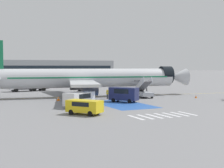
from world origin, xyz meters
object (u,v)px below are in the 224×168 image
at_px(traffic_cone_0, 196,97).
at_px(traffic_cone_1, 58,99).
at_px(service_van_3, 84,106).
at_px(fuel_tanker, 29,84).
at_px(terminal_building, 25,70).
at_px(service_van_1, 124,93).
at_px(service_van_2, 79,98).
at_px(boarding_stairs_forward, 143,92).
at_px(ground_crew_0, 118,93).
at_px(airliner, 88,78).
at_px(ground_crew_1, 107,93).

distance_m(traffic_cone_0, traffic_cone_1, 24.62).
bearing_deg(traffic_cone_0, service_van_3, -158.64).
distance_m(fuel_tanker, terminal_building, 61.38).
relative_size(service_van_3, traffic_cone_0, 8.77).
xyz_separation_m(fuel_tanker, service_van_3, (-0.41, -38.60, -0.65)).
relative_size(fuel_tanker, service_van_3, 2.09).
bearing_deg(fuel_tanker, traffic_cone_0, -148.10).
relative_size(service_van_1, service_van_3, 1.06).
distance_m(service_van_1, service_van_2, 9.08).
bearing_deg(service_van_2, boarding_stairs_forward, -93.64).
xyz_separation_m(boarding_stairs_forward, service_van_2, (-15.29, -8.06, 0.30)).
bearing_deg(boarding_stairs_forward, traffic_cone_0, -23.17).
bearing_deg(service_van_1, service_van_3, 6.37).
xyz_separation_m(service_van_2, ground_crew_0, (10.19, 8.40, -0.21)).
distance_m(service_van_2, terminal_building, 92.93).
height_order(airliner, traffic_cone_1, airliner).
distance_m(service_van_1, ground_crew_1, 5.53).
height_order(fuel_tanker, ground_crew_1, fuel_tanker).
bearing_deg(service_van_1, boarding_stairs_forward, 179.92).
bearing_deg(fuel_tanker, boarding_stairs_forward, -153.82).
distance_m(ground_crew_0, ground_crew_1, 2.03).
distance_m(service_van_3, traffic_cone_0, 26.86).
xyz_separation_m(fuel_tanker, terminal_building, (9.01, 60.67, 2.44)).
relative_size(service_van_3, ground_crew_0, 2.47).
relative_size(traffic_cone_0, traffic_cone_1, 0.74).
bearing_deg(boarding_stairs_forward, service_van_2, -143.64).
distance_m(ground_crew_0, terminal_building, 84.25).
xyz_separation_m(airliner, fuel_tanker, (-7.67, 18.14, -1.82)).
distance_m(ground_crew_1, traffic_cone_1, 8.68).
bearing_deg(ground_crew_1, fuel_tanker, -163.17).
bearing_deg(service_van_1, fuel_tanker, -108.36).
height_order(traffic_cone_0, terminal_building, terminal_building).
height_order(service_van_1, terminal_building, terminal_building).
bearing_deg(boarding_stairs_forward, ground_crew_1, -174.90).
xyz_separation_m(traffic_cone_0, traffic_cone_1, (-23.80, 6.31, 0.09)).
xyz_separation_m(ground_crew_1, terminal_building, (-0.39, 84.08, 3.14)).
height_order(ground_crew_0, ground_crew_1, ground_crew_0).
bearing_deg(ground_crew_0, ground_crew_1, -65.26).
xyz_separation_m(ground_crew_0, ground_crew_1, (-2.03, 0.09, -0.05)).
height_order(fuel_tanker, traffic_cone_1, fuel_tanker).
bearing_deg(traffic_cone_0, airliner, 147.71).
bearing_deg(traffic_cone_0, traffic_cone_1, 165.15).
bearing_deg(traffic_cone_1, boarding_stairs_forward, -4.81).
height_order(service_van_3, traffic_cone_0, service_van_3).
distance_m(boarding_stairs_forward, service_van_1, 8.43).
xyz_separation_m(ground_crew_1, traffic_cone_0, (15.19, -5.42, -0.75)).
bearing_deg(ground_crew_0, boarding_stairs_forward, 113.24).
bearing_deg(terminal_building, fuel_tanker, -98.44).
distance_m(service_van_3, ground_crew_1, 18.09).
relative_size(airliner, service_van_2, 8.27).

